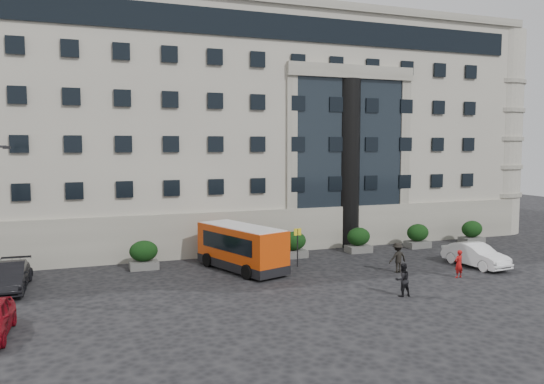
{
  "coord_description": "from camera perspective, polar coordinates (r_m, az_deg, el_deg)",
  "views": [
    {
      "loc": [
        -7.82,
        -26.39,
        7.9
      ],
      "look_at": [
        3.57,
        4.57,
        5.0
      ],
      "focal_mm": 35.0,
      "sensor_mm": 36.0,
      "label": 1
    }
  ],
  "objects": [
    {
      "name": "bus_stop_sign",
      "position": [
        34.65,
        2.76,
        -5.24
      ],
      "size": [
        0.5,
        0.08,
        2.52
      ],
      "color": "#262628",
      "rests_on": "ground"
    },
    {
      "name": "hedge_e",
      "position": [
        42.7,
        15.4,
        -4.55
      ],
      "size": [
        1.8,
        1.26,
        1.84
      ],
      "color": "#50504E",
      "rests_on": "ground"
    },
    {
      "name": "hedge_b",
      "position": [
        36.04,
        -5.35,
        -6.15
      ],
      "size": [
        1.8,
        1.26,
        1.84
      ],
      "color": "#50504E",
      "rests_on": "ground"
    },
    {
      "name": "parked_car_b",
      "position": [
        32.37,
        -26.47,
        -8.22
      ],
      "size": [
        1.74,
        4.75,
        1.56
      ],
      "primitive_type": "imported",
      "rotation": [
        0.0,
        0.0,
        0.02
      ],
      "color": "black",
      "rests_on": "ground"
    },
    {
      "name": "ground",
      "position": [
        28.63,
        -3.61,
        -11.0
      ],
      "size": [
        120.0,
        120.0,
        0.0
      ],
      "primitive_type": "plane",
      "color": "black",
      "rests_on": "ground"
    },
    {
      "name": "hedge_d",
      "position": [
        39.93,
        9.29,
        -5.1
      ],
      "size": [
        1.8,
        1.26,
        1.84
      ],
      "color": "#50504E",
      "rests_on": "ground"
    },
    {
      "name": "pedestrian_b",
      "position": [
        28.97,
        13.86,
        -9.15
      ],
      "size": [
        0.86,
        0.68,
        1.76
      ],
      "primitive_type": "imported",
      "rotation": [
        0.0,
        0.0,
        3.13
      ],
      "color": "black",
      "rests_on": "ground"
    },
    {
      "name": "minibus",
      "position": [
        33.77,
        -3.31,
        -5.8
      ],
      "size": [
        4.46,
        7.17,
        2.83
      ],
      "rotation": [
        0.0,
        0.0,
        0.34
      ],
      "color": "#C23A09",
      "rests_on": "ground"
    },
    {
      "name": "pedestrian_c",
      "position": [
        34.16,
        13.37,
        -6.87
      ],
      "size": [
        1.27,
        0.8,
        1.88
      ],
      "primitive_type": "imported",
      "rotation": [
        0.0,
        0.0,
        3.23
      ],
      "color": "black",
      "rests_on": "ground"
    },
    {
      "name": "civic_building",
      "position": [
        50.34,
        -4.28,
        6.26
      ],
      "size": [
        44.0,
        24.0,
        18.0
      ],
      "primitive_type": "cube",
      "color": "#A09A8D",
      "rests_on": "ground"
    },
    {
      "name": "entrance_column",
      "position": [
        41.72,
        8.19,
        3.05
      ],
      "size": [
        1.8,
        1.8,
        13.0
      ],
      "primitive_type": "cylinder",
      "color": "black",
      "rests_on": "ground"
    },
    {
      "name": "hedge_f",
      "position": [
        45.9,
        20.7,
        -4.04
      ],
      "size": [
        1.8,
        1.26,
        1.84
      ],
      "color": "#50504E",
      "rests_on": "ground"
    },
    {
      "name": "hedge_c",
      "position": [
        37.68,
        2.36,
        -5.64
      ],
      "size": [
        1.8,
        1.26,
        1.84
      ],
      "color": "#50504E",
      "rests_on": "ground"
    },
    {
      "name": "parked_car_c",
      "position": [
        33.04,
        -26.34,
        -8.1
      ],
      "size": [
        2.17,
        4.87,
        1.39
      ],
      "primitive_type": "imported",
      "rotation": [
        0.0,
        0.0,
        -0.05
      ],
      "color": "black",
      "rests_on": "ground"
    },
    {
      "name": "white_taxi",
      "position": [
        37.27,
        21.06,
        -6.35
      ],
      "size": [
        2.08,
        4.78,
        1.53
      ],
      "primitive_type": "imported",
      "rotation": [
        0.0,
        0.0,
        0.1
      ],
      "color": "white",
      "rests_on": "ground"
    },
    {
      "name": "hedge_a",
      "position": [
        35.1,
        -13.63,
        -6.57
      ],
      "size": [
        1.8,
        1.26,
        1.84
      ],
      "color": "#50504E",
      "rests_on": "ground"
    },
    {
      "name": "pedestrian_a",
      "position": [
        33.85,
        19.44,
        -7.3
      ],
      "size": [
        0.67,
        0.49,
        1.68
      ],
      "primitive_type": "imported",
      "rotation": [
        0.0,
        0.0,
        3.3
      ],
      "color": "#A11010",
      "rests_on": "ground"
    }
  ]
}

